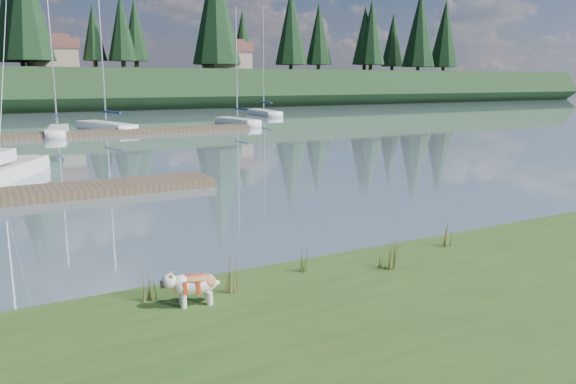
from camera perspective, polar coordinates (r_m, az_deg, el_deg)
ground at (r=40.79m, az=-24.18°, el=5.03°), size 200.00×200.00×0.00m
ridge at (r=83.56m, az=-26.91°, el=9.24°), size 200.00×20.00×5.00m
bulldog at (r=8.87m, az=-9.58°, el=-9.17°), size 0.89×0.46×0.53m
sailboat_main at (r=24.21m, az=-27.20°, el=2.13°), size 4.84×7.63×11.29m
dock_far at (r=40.98m, az=-21.40°, el=5.48°), size 26.00×2.20×0.30m
sailboat_bg_2 at (r=42.81m, az=-22.32°, el=5.88°), size 2.29×6.41×9.64m
sailboat_bg_3 at (r=46.07m, az=-18.36°, el=6.46°), size 3.60×7.96×11.53m
sailboat_bg_4 at (r=48.69m, az=-5.49°, el=7.22°), size 1.88×6.62×9.79m
sailboat_bg_5 at (r=62.00m, az=-2.71°, el=8.11°), size 2.40×8.19×11.52m
weed_0 at (r=9.28m, az=-5.63°, el=-8.50°), size 0.17×0.14×0.65m
weed_1 at (r=10.21m, az=1.51°, el=-6.97°), size 0.17×0.14×0.49m
weed_2 at (r=10.48m, az=10.86°, el=-6.18°), size 0.17×0.14×0.70m
weed_3 at (r=9.18m, az=-13.97°, el=-9.39°), size 0.17×0.14×0.52m
weed_4 at (r=10.54m, az=9.89°, el=-6.79°), size 0.17×0.14×0.39m
weed_5 at (r=12.12m, az=15.72°, el=-3.98°), size 0.17×0.14×0.72m
mud_lip at (r=10.15m, az=-8.30°, el=-10.13°), size 60.00×0.50×0.14m
conifer_4 at (r=77.30m, az=-25.10°, el=17.22°), size 6.16×6.16×15.10m
conifer_5 at (r=82.82m, az=-16.57°, el=15.75°), size 3.96×3.96×10.35m
conifer_6 at (r=85.09m, az=-7.37°, el=18.13°), size 7.04×7.04×17.00m
conifer_7 at (r=93.57m, az=0.30°, el=16.47°), size 5.28×5.28×13.20m
conifer_8 at (r=97.23m, az=8.47°, el=15.76°), size 4.62×4.62×11.77m
conifer_9 at (r=107.86m, az=13.23°, el=15.86°), size 5.94×5.94×14.62m
house_1 at (r=82.08m, az=-22.88°, el=12.93°), size 6.30×5.30×4.65m
house_2 at (r=86.22m, az=-6.23°, el=13.60°), size 6.30×5.30×4.65m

